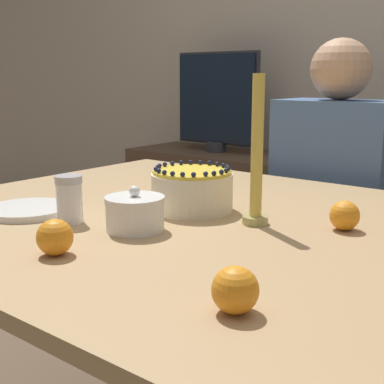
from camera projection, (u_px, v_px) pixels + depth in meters
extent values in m
cube|color=tan|center=(202.00, 224.00, 1.27)|extent=(1.48, 1.17, 0.03)
cylinder|color=tan|center=(149.00, 259.00, 2.17)|extent=(0.07, 0.07, 0.73)
cylinder|color=#EFE5CC|center=(192.00, 192.00, 1.33)|extent=(0.20, 0.20, 0.09)
cylinder|color=yellow|center=(192.00, 172.00, 1.32)|extent=(0.19, 0.19, 0.01)
sphere|color=#191E3D|center=(221.00, 172.00, 1.26)|extent=(0.01, 0.01, 0.01)
sphere|color=#191E3D|center=(226.00, 170.00, 1.28)|extent=(0.01, 0.01, 0.01)
sphere|color=#191E3D|center=(228.00, 169.00, 1.31)|extent=(0.01, 0.01, 0.01)
sphere|color=#191E3D|center=(227.00, 167.00, 1.33)|extent=(0.01, 0.01, 0.01)
sphere|color=#191E3D|center=(223.00, 165.00, 1.36)|extent=(0.01, 0.01, 0.01)
sphere|color=#191E3D|center=(217.00, 164.00, 1.38)|extent=(0.01, 0.01, 0.01)
sphere|color=#191E3D|center=(209.00, 163.00, 1.39)|extent=(0.01, 0.01, 0.01)
sphere|color=#191E3D|center=(200.00, 162.00, 1.40)|extent=(0.01, 0.01, 0.01)
sphere|color=#191E3D|center=(191.00, 162.00, 1.40)|extent=(0.01, 0.01, 0.01)
sphere|color=#191E3D|center=(181.00, 163.00, 1.40)|extent=(0.01, 0.01, 0.01)
sphere|color=#191E3D|center=(172.00, 163.00, 1.39)|extent=(0.01, 0.01, 0.01)
sphere|color=#191E3D|center=(165.00, 164.00, 1.37)|extent=(0.01, 0.01, 0.01)
sphere|color=#191E3D|center=(159.00, 166.00, 1.35)|extent=(0.01, 0.01, 0.01)
sphere|color=#191E3D|center=(156.00, 167.00, 1.33)|extent=(0.01, 0.01, 0.01)
sphere|color=#191E3D|center=(156.00, 169.00, 1.30)|extent=(0.01, 0.01, 0.01)
sphere|color=#191E3D|center=(159.00, 171.00, 1.28)|extent=(0.01, 0.01, 0.01)
sphere|color=#191E3D|center=(164.00, 172.00, 1.26)|extent=(0.01, 0.01, 0.01)
sphere|color=#191E3D|center=(173.00, 174.00, 1.24)|extent=(0.01, 0.01, 0.01)
sphere|color=#191E3D|center=(183.00, 174.00, 1.23)|extent=(0.01, 0.01, 0.01)
sphere|color=#191E3D|center=(194.00, 175.00, 1.23)|extent=(0.01, 0.01, 0.01)
sphere|color=#191E3D|center=(204.00, 174.00, 1.23)|extent=(0.01, 0.01, 0.01)
sphere|color=#191E3D|center=(214.00, 173.00, 1.25)|extent=(0.01, 0.01, 0.01)
cylinder|color=white|center=(135.00, 216.00, 1.16)|extent=(0.13, 0.13, 0.06)
cylinder|color=white|center=(135.00, 199.00, 1.15)|extent=(0.13, 0.13, 0.01)
sphere|color=white|center=(134.00, 191.00, 1.15)|extent=(0.02, 0.02, 0.02)
cylinder|color=white|center=(70.00, 203.00, 1.22)|extent=(0.06, 0.06, 0.09)
cylinder|color=silver|center=(68.00, 179.00, 1.21)|extent=(0.06, 0.06, 0.02)
cylinder|color=white|center=(28.00, 211.00, 1.31)|extent=(0.21, 0.21, 0.01)
cylinder|color=white|center=(28.00, 208.00, 1.31)|extent=(0.21, 0.21, 0.01)
cylinder|color=tan|center=(255.00, 220.00, 1.21)|extent=(0.06, 0.06, 0.02)
cylinder|color=gold|center=(257.00, 147.00, 1.18)|extent=(0.03, 0.03, 0.32)
sphere|color=orange|center=(345.00, 216.00, 1.16)|extent=(0.07, 0.07, 0.07)
sphere|color=orange|center=(235.00, 290.00, 0.75)|extent=(0.07, 0.07, 0.07)
sphere|color=orange|center=(55.00, 237.00, 1.00)|extent=(0.07, 0.07, 0.07)
cube|color=#595960|center=(327.00, 314.00, 1.99)|extent=(0.34, 0.34, 0.45)
cube|color=#4C6B99|center=(335.00, 181.00, 1.88)|extent=(0.40, 0.24, 0.56)
sphere|color=tan|center=(341.00, 69.00, 1.80)|extent=(0.21, 0.21, 0.21)
cube|color=#4C3828|center=(216.00, 222.00, 2.72)|extent=(0.87, 0.41, 0.73)
cylinder|color=#2D2D33|center=(216.00, 147.00, 2.64)|extent=(0.10, 0.10, 0.05)
cube|color=#2D2D33|center=(218.00, 99.00, 2.59)|extent=(0.46, 0.02, 0.44)
cube|color=black|center=(217.00, 99.00, 2.59)|extent=(0.44, 0.03, 0.42)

